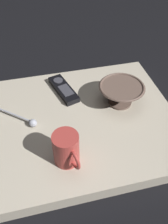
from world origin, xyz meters
The scene contains 6 objects.
ground_plane centered at (0.00, 0.00, 0.00)m, with size 6.00×6.00×0.00m, color black.
table centered at (0.00, 0.00, 0.02)m, with size 0.53×0.64×0.05m.
cereal_bowl centered at (0.04, -0.15, 0.09)m, with size 0.16×0.16×0.07m.
coffee_mug centered at (-0.15, 0.07, 0.10)m, with size 0.10×0.07×0.10m.
teaspoon centered at (0.01, 0.16, 0.06)m, with size 0.10×0.12×0.03m.
tv_remote_near centered at (0.15, 0.03, 0.06)m, with size 0.17×0.09×0.02m.
Camera 1 is at (-0.53, 0.12, 0.62)m, focal length 38.10 mm.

